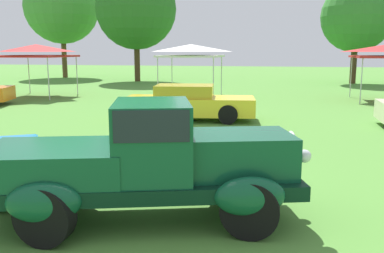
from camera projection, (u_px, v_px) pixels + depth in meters
ground_plane at (130, 211)px, 6.40m from camera, size 120.00×120.00×0.00m
feature_pickup_truck at (147, 161)px, 5.93m from camera, size 4.53×2.74×1.70m
show_car_yellow at (189, 103)px, 14.66m from camera, size 4.62×2.22×1.22m
canopy_tent_left_field at (36, 50)px, 21.90m from camera, size 3.26×3.26×2.71m
canopy_tent_center_field at (191, 50)px, 21.89m from camera, size 3.12×3.12×2.71m
treeline_far_left at (62, 7)px, 37.12m from camera, size 6.47×6.47×9.43m
treeline_mid_left at (136, 9)px, 32.47m from camera, size 6.19×6.19×8.64m
treeline_center at (357, 17)px, 30.18m from camera, size 5.02×5.02×7.27m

